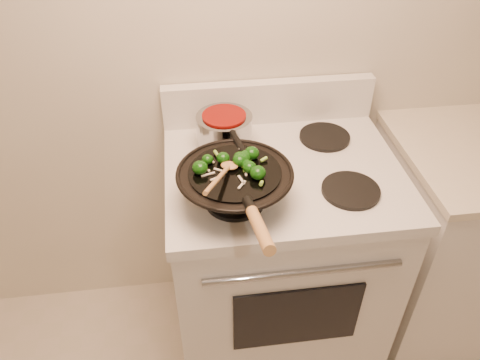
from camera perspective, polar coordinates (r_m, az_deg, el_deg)
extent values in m
plane|color=beige|center=(1.68, 8.18, 19.17)|extent=(3.50, 0.00, 3.50)
cube|color=silver|center=(1.88, 4.47, -10.19)|extent=(0.76, 0.64, 0.88)
cube|color=silver|center=(1.56, 5.29, 0.95)|extent=(0.78, 0.66, 0.04)
cube|color=silver|center=(1.75, 3.50, 9.53)|extent=(0.78, 0.05, 0.16)
cylinder|color=#92949A|center=(1.42, 7.73, -11.10)|extent=(0.60, 0.02, 0.02)
cube|color=black|center=(1.60, 6.96, -16.28)|extent=(0.42, 0.01, 0.28)
cylinder|color=black|center=(1.41, -0.61, -2.48)|extent=(0.18, 0.18, 0.01)
cylinder|color=black|center=(1.48, 13.34, -1.22)|extent=(0.18, 0.18, 0.01)
cylinder|color=black|center=(1.64, -1.87, 4.38)|extent=(0.18, 0.18, 0.01)
cylinder|color=black|center=(1.71, 10.27, 5.20)|extent=(0.18, 0.18, 0.01)
cube|color=white|center=(2.18, 25.94, -6.53)|extent=(0.72, 0.60, 0.88)
torus|color=black|center=(1.34, -0.64, 0.87)|extent=(0.34, 0.34, 0.01)
cylinder|color=black|center=(1.34, -0.64, 0.97)|extent=(0.27, 0.27, 0.01)
cylinder|color=black|center=(1.17, 1.13, -3.07)|extent=(0.03, 0.06, 0.04)
cylinder|color=#AA7843|center=(1.07, 2.47, -6.04)|extent=(0.04, 0.18, 0.07)
ellipsoid|color=#0E3B09|center=(1.33, 1.15, 1.59)|extent=(0.04, 0.04, 0.03)
cylinder|color=#548530|center=(1.33, 1.66, 1.28)|extent=(0.02, 0.02, 0.01)
ellipsoid|color=#0E3B09|center=(1.36, -3.99, 2.53)|extent=(0.03, 0.03, 0.03)
ellipsoid|color=#0E3B09|center=(1.35, -0.02, 2.41)|extent=(0.04, 0.04, 0.04)
ellipsoid|color=#0E3B09|center=(1.38, 1.43, 3.30)|extent=(0.04, 0.04, 0.04)
cylinder|color=#548530|center=(1.39, 1.98, 2.94)|extent=(0.01, 0.02, 0.01)
ellipsoid|color=#0E3B09|center=(1.37, -0.01, 2.78)|extent=(0.04, 0.04, 0.03)
ellipsoid|color=#0E3B09|center=(1.33, -4.90, 1.52)|extent=(0.05, 0.05, 0.04)
ellipsoid|color=#0E3B09|center=(1.36, -2.08, 2.72)|extent=(0.04, 0.04, 0.03)
cylinder|color=#548530|center=(1.37, -1.59, 2.44)|extent=(0.02, 0.02, 0.01)
ellipsoid|color=#0E3B09|center=(1.34, 0.83, 1.91)|extent=(0.03, 0.03, 0.03)
ellipsoid|color=#0E3B09|center=(1.37, 0.69, 2.97)|extent=(0.04, 0.04, 0.03)
ellipsoid|color=#0E3B09|center=(1.36, 0.44, 2.68)|extent=(0.04, 0.04, 0.03)
cylinder|color=#548530|center=(1.37, 0.95, 2.37)|extent=(0.01, 0.01, 0.01)
ellipsoid|color=#0E3B09|center=(1.30, 2.19, 0.90)|extent=(0.05, 0.05, 0.04)
cube|color=silver|center=(1.40, -2.52, 3.01)|extent=(0.03, 0.03, 0.00)
cube|color=silver|center=(1.32, -3.91, 0.69)|extent=(0.04, 0.02, 0.00)
cube|color=silver|center=(1.28, 0.23, -0.58)|extent=(0.03, 0.03, 0.00)
cube|color=silver|center=(1.34, -2.40, 1.16)|extent=(0.04, 0.03, 0.00)
cube|color=silver|center=(1.30, 0.17, 0.02)|extent=(0.02, 0.04, 0.00)
cube|color=silver|center=(1.41, 0.56, 3.42)|extent=(0.03, 0.03, 0.00)
cube|color=silver|center=(1.31, -2.87, 0.25)|extent=(0.04, 0.02, 0.00)
cube|color=silver|center=(1.41, 0.74, 3.59)|extent=(0.04, 0.03, 0.00)
cube|color=silver|center=(1.33, 0.72, 1.11)|extent=(0.01, 0.04, 0.00)
cylinder|color=#74A936|center=(1.28, 2.62, -0.40)|extent=(0.03, 0.02, 0.02)
cylinder|color=#74A936|center=(1.40, -2.90, 3.24)|extent=(0.02, 0.01, 0.01)
cylinder|color=#74A936|center=(1.37, 2.91, 2.53)|extent=(0.02, 0.02, 0.01)
cylinder|color=#74A936|center=(1.34, 0.56, 1.69)|extent=(0.02, 0.03, 0.02)
cylinder|color=#74A936|center=(1.33, 0.88, 1.18)|extent=(0.02, 0.02, 0.01)
cylinder|color=#74A936|center=(1.37, 1.10, 2.56)|extent=(0.02, 0.03, 0.02)
sphere|color=beige|center=(1.39, 1.10, 3.03)|extent=(0.01, 0.01, 0.01)
sphere|color=beige|center=(1.37, -3.30, 2.19)|extent=(0.01, 0.01, 0.01)
sphere|color=beige|center=(1.34, -3.84, 1.14)|extent=(0.01, 0.01, 0.01)
ellipsoid|color=#AA7843|center=(1.34, -1.31, 1.78)|extent=(0.06, 0.06, 0.01)
cylinder|color=#AA7843|center=(1.24, -2.72, 0.12)|extent=(0.09, 0.20, 0.08)
cylinder|color=#92949A|center=(1.61, -1.92, 6.15)|extent=(0.19, 0.19, 0.11)
cylinder|color=#6B0905|center=(1.58, -1.96, 7.86)|extent=(0.15, 0.15, 0.01)
cylinder|color=black|center=(1.46, -0.27, 4.62)|extent=(0.04, 0.12, 0.02)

